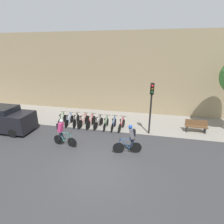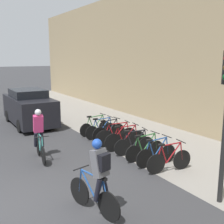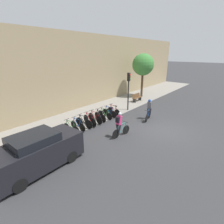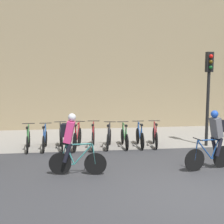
% 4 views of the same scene
% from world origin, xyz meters
% --- Properties ---
extents(ground, '(200.00, 200.00, 0.00)m').
position_xyz_m(ground, '(0.00, 0.00, 0.00)').
color(ground, '#333335').
extents(kerb_strip, '(44.00, 4.50, 0.01)m').
position_xyz_m(kerb_strip, '(0.00, 6.75, 0.00)').
color(kerb_strip, gray).
rests_on(kerb_strip, ground).
extents(building_facade, '(44.00, 0.60, 7.26)m').
position_xyz_m(building_facade, '(0.00, 9.30, 3.63)').
color(building_facade, '#9E8966').
rests_on(building_facade, ground).
extents(cyclist_pink, '(1.63, 0.50, 1.76)m').
position_xyz_m(cyclist_pink, '(-2.89, 1.93, 0.95)').
color(cyclist_pink, black).
rests_on(cyclist_pink, ground).
extents(cyclist_grey, '(1.64, 0.59, 1.78)m').
position_xyz_m(cyclist_grey, '(1.32, 1.96, 0.95)').
color(cyclist_grey, black).
rests_on(cyclist_grey, ground).
extents(parked_bike_0, '(0.46, 1.59, 0.94)m').
position_xyz_m(parked_bike_0, '(-4.52, 4.98, 0.38)').
color(parked_bike_0, black).
rests_on(parked_bike_0, ground).
extents(parked_bike_1, '(0.46, 1.59, 0.94)m').
position_xyz_m(parked_bike_1, '(-3.91, 4.98, 0.38)').
color(parked_bike_1, black).
rests_on(parked_bike_1, ground).
extents(parked_bike_2, '(0.46, 1.66, 0.99)m').
position_xyz_m(parked_bike_2, '(-3.30, 4.98, 0.41)').
color(parked_bike_2, black).
rests_on(parked_bike_2, ground).
extents(parked_bike_3, '(0.49, 1.72, 0.98)m').
position_xyz_m(parked_bike_3, '(-2.70, 4.98, 0.41)').
color(parked_bike_3, black).
rests_on(parked_bike_3, ground).
extents(parked_bike_4, '(0.46, 1.74, 0.99)m').
position_xyz_m(parked_bike_4, '(-2.09, 4.98, 0.41)').
color(parked_bike_4, black).
rests_on(parked_bike_4, ground).
extents(parked_bike_5, '(0.49, 1.55, 0.95)m').
position_xyz_m(parked_bike_5, '(-1.49, 4.98, 0.38)').
color(parked_bike_5, black).
rests_on(parked_bike_5, ground).
extents(parked_bike_6, '(0.46, 1.62, 0.93)m').
position_xyz_m(parked_bike_6, '(-0.88, 4.98, 0.38)').
color(parked_bike_6, black).
rests_on(parked_bike_6, ground).
extents(parked_bike_7, '(0.46, 1.60, 0.95)m').
position_xyz_m(parked_bike_7, '(-0.27, 4.98, 0.39)').
color(parked_bike_7, black).
rests_on(parked_bike_7, ground).
extents(parked_bike_8, '(0.46, 1.57, 0.95)m').
position_xyz_m(parked_bike_8, '(0.33, 4.98, 0.39)').
color(parked_bike_8, black).
rests_on(parked_bike_8, ground).
extents(traffic_light_pole, '(0.26, 0.30, 3.64)m').
position_xyz_m(traffic_light_pole, '(2.35, 4.77, 2.52)').
color(traffic_light_pole, black).
rests_on(traffic_light_pole, ground).
extents(bench, '(1.53, 0.44, 0.89)m').
position_xyz_m(bench, '(5.69, 5.78, 0.46)').
color(bench, brown).
rests_on(bench, ground).
extents(parked_car, '(4.30, 1.84, 1.85)m').
position_xyz_m(parked_car, '(-8.08, 2.99, 0.90)').
color(parked_car, black).
rests_on(parked_car, ground).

